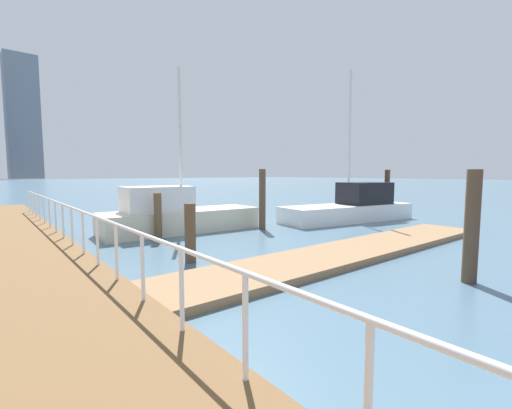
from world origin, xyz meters
The scene contains 11 objects.
ground_plane centered at (0.00, 20.00, 0.00)m, with size 300.00×300.00×0.00m, color slate.
floating_dock centered at (3.26, 9.55, 0.09)m, with size 13.51×2.00×0.18m, color #93704C.
boardwalk_railing centered at (-3.15, 10.74, 1.21)m, with size 0.06×27.90×1.08m.
dock_piling_0 centered at (4.21, 14.68, 1.28)m, with size 0.28×0.28×2.56m, color brown.
dock_piling_1 centered at (12.09, 13.58, 1.29)m, with size 0.28×0.28×2.58m, color #473826.
dock_piling_2 centered at (-0.76, 11.73, 0.79)m, with size 0.30×0.30×1.59m, color brown.
dock_piling_3 centered at (3.16, 6.37, 1.23)m, with size 0.30×0.30×2.47m, color brown.
dock_piling_4 centered at (-0.17, 15.26, 0.84)m, with size 0.27×0.27×1.68m, color brown.
moored_boat_0 centered at (1.06, 16.41, 0.70)m, with size 6.47×2.33×6.55m.
moored_boat_1 centered at (9.56, 13.97, 0.69)m, with size 7.46×3.19×7.39m.
skyline_tower_3 centered at (10.88, 187.94, 26.90)m, with size 12.72×9.09×53.80m, color slate.
Camera 1 is at (-5.03, 3.60, 2.38)m, focal length 24.00 mm.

